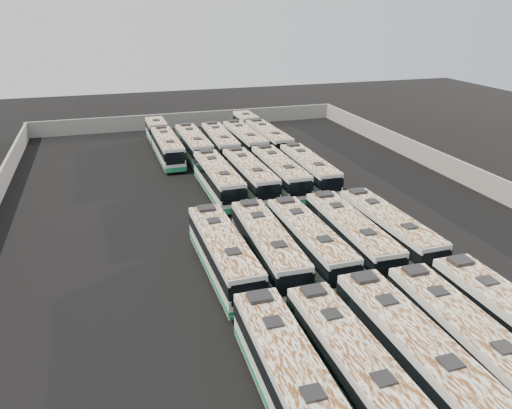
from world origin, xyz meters
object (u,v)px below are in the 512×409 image
object	(u,v)px
bus_midfront_center	(309,242)
bus_midback_right	(279,173)
bus_front_far_left	(290,379)
bus_back_far_right	(260,134)
bus_front_center	(412,353)
bus_back_far_left	(164,141)
bus_back_left	(194,145)
bus_midback_far_right	(309,170)
bus_midback_left	(218,179)
bus_midfront_left	(267,247)
bus_front_right	(464,340)
bus_midback_center	(249,176)
bus_midfront_far_right	(388,230)
bus_back_right	(245,141)
bus_midfront_right	(350,235)
bus_front_left	(353,367)
bus_back_center	(220,143)
bus_midfront_far_left	(223,254)

from	to	relation	value
bus_midfront_center	bus_midback_right	bearing A→B (deg)	77.30
bus_front_far_left	bus_back_far_right	distance (m)	45.03
bus_front_center	bus_back_far_right	world-z (taller)	bus_front_center
bus_back_far_left	bus_back_left	size ratio (longest dim) A/B	1.52
bus_back_far_left	bus_back_far_right	world-z (taller)	bus_back_far_right
bus_midback_far_right	bus_back_left	size ratio (longest dim) A/B	0.98
bus_front_center	bus_midback_left	distance (m)	27.72
bus_midback_left	bus_midfront_left	bearing A→B (deg)	-90.87
bus_front_right	bus_midback_center	world-z (taller)	bus_midback_center
bus_midfront_center	bus_midfront_far_right	xyz separation A→B (m)	(6.37, 0.11, 0.00)
bus_midfront_far_right	bus_back_right	size ratio (longest dim) A/B	0.98
bus_midfront_center	bus_back_right	world-z (taller)	bus_back_right
bus_back_far_left	bus_front_right	bearing A→B (deg)	-78.80
bus_midfront_far_right	bus_back_far_right	distance (m)	30.67
bus_midfront_right	bus_front_far_left	bearing A→B (deg)	-125.93
bus_front_far_left	bus_front_center	distance (m)	6.22
bus_midback_right	bus_front_center	bearing A→B (deg)	-96.48
bus_front_left	bus_midback_far_right	size ratio (longest dim) A/B	0.99
bus_midfront_left	bus_back_right	bearing A→B (deg)	78.49
bus_midback_far_right	bus_front_center	bearing A→B (deg)	-101.99
bus_front_left	bus_back_far_left	xyz separation A→B (m)	(-3.11, 43.21, 0.00)
bus_front_left	bus_back_left	bearing A→B (deg)	88.94
bus_midback_left	bus_back_center	world-z (taller)	bus_midback_left
bus_front_left	bus_front_center	bearing A→B (deg)	-0.81
bus_midfront_left	bus_back_left	distance (m)	27.70
bus_midback_far_right	bus_back_center	world-z (taller)	bus_back_center
bus_back_left	bus_back_far_left	bearing A→B (deg)	137.35
bus_back_far_right	bus_midfront_left	bearing A→B (deg)	-108.25
bus_midfront_right	bus_back_center	world-z (taller)	bus_midfront_right
bus_midfront_far_left	bus_back_center	world-z (taller)	bus_midfront_far_left
bus_midfront_far_right	bus_midback_right	size ratio (longest dim) A/B	0.99
bus_front_right	bus_midfront_far_right	world-z (taller)	bus_midfront_far_right
bus_midfront_far_left	bus_midback_right	xyz separation A→B (m)	(9.35, 15.02, -0.00)
bus_front_far_left	bus_back_right	distance (m)	41.33
bus_midback_left	bus_back_far_left	bearing A→B (deg)	100.33
bus_midfront_left	bus_midfront_center	world-z (taller)	bus_midfront_left
bus_front_far_left	bus_midback_far_right	distance (m)	30.31
bus_back_right	bus_back_far_right	world-z (taller)	bus_back_right
bus_midback_right	bus_back_far_right	distance (m)	16.05
bus_back_left	bus_back_right	size ratio (longest dim) A/B	0.99
bus_front_far_left	bus_back_far_left	size ratio (longest dim) A/B	0.66
bus_back_center	bus_back_right	bearing A→B (deg)	1.66
bus_midback_right	bus_back_far_right	xyz separation A→B (m)	(3.03, 15.76, -0.03)
bus_front_center	bus_back_left	bearing A→B (deg)	93.72
bus_midback_center	bus_back_far_right	bearing A→B (deg)	67.42
bus_front_center	bus_midfront_center	distance (m)	12.61
bus_midfront_center	bus_back_left	xyz separation A→B (m)	(-3.04, 27.78, 0.02)
bus_front_far_left	bus_back_center	distance (m)	40.71
bus_midback_left	bus_back_left	distance (m)	12.84
bus_front_center	bus_midfront_far_right	xyz separation A→B (m)	(6.30, 12.71, -0.05)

